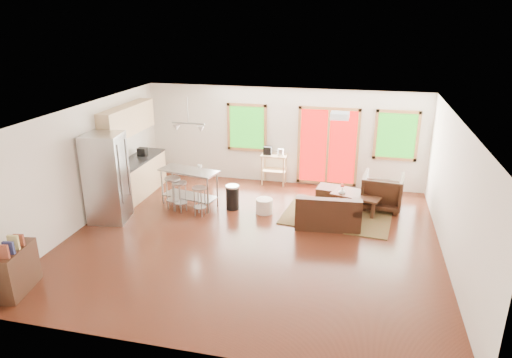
% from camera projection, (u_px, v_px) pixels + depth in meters
% --- Properties ---
extents(floor, '(7.50, 7.00, 0.02)m').
position_uv_depth(floor, '(253.00, 238.00, 9.47)').
color(floor, '#38170D').
rests_on(floor, ground).
extents(ceiling, '(7.50, 7.00, 0.02)m').
position_uv_depth(ceiling, '(252.00, 114.00, 8.59)').
color(ceiling, white).
rests_on(ceiling, ground).
extents(back_wall, '(7.50, 0.02, 2.60)m').
position_uv_depth(back_wall, '(283.00, 136.00, 12.24)').
color(back_wall, silver).
rests_on(back_wall, ground).
extents(left_wall, '(0.02, 7.00, 2.60)m').
position_uv_depth(left_wall, '(84.00, 166.00, 9.84)').
color(left_wall, silver).
rests_on(left_wall, ground).
extents(right_wall, '(0.02, 7.00, 2.60)m').
position_uv_depth(right_wall, '(455.00, 195.00, 8.21)').
color(right_wall, silver).
rests_on(right_wall, ground).
extents(front_wall, '(7.50, 0.02, 2.60)m').
position_uv_depth(front_wall, '(187.00, 270.00, 5.81)').
color(front_wall, silver).
rests_on(front_wall, ground).
extents(window_left, '(1.10, 0.05, 1.30)m').
position_uv_depth(window_left, '(247.00, 127.00, 12.35)').
color(window_left, '#196312').
rests_on(window_left, back_wall).
extents(french_doors, '(1.60, 0.05, 2.10)m').
position_uv_depth(french_doors, '(328.00, 147.00, 12.01)').
color(french_doors, '#CD0605').
rests_on(french_doors, back_wall).
extents(window_right, '(1.10, 0.05, 1.30)m').
position_uv_depth(window_right, '(396.00, 136.00, 11.50)').
color(window_right, '#196312').
rests_on(window_right, back_wall).
extents(rug, '(2.59, 2.10, 0.02)m').
position_uv_depth(rug, '(337.00, 215.00, 10.54)').
color(rug, '#38542F').
rests_on(rug, floor).
extents(loveseat, '(1.45, 0.89, 0.74)m').
position_uv_depth(loveseat, '(328.00, 214.00, 9.92)').
color(loveseat, black).
rests_on(loveseat, floor).
extents(coffee_table, '(1.26, 0.97, 0.44)m').
position_uv_depth(coffee_table, '(357.00, 196.00, 10.64)').
color(coffee_table, '#382014').
rests_on(coffee_table, floor).
extents(armchair, '(1.00, 0.95, 0.94)m').
position_uv_depth(armchair, '(383.00, 190.00, 10.80)').
color(armchair, black).
rests_on(armchair, floor).
extents(ottoman, '(0.60, 0.60, 0.36)m').
position_uv_depth(ottoman, '(328.00, 194.00, 11.35)').
color(ottoman, black).
rests_on(ottoman, floor).
extents(pouf, '(0.51, 0.51, 0.35)m').
position_uv_depth(pouf, '(264.00, 206.00, 10.63)').
color(pouf, silver).
rests_on(pouf, floor).
extents(vase, '(0.22, 0.22, 0.28)m').
position_uv_depth(vase, '(342.00, 191.00, 10.64)').
color(vase, silver).
rests_on(vase, coffee_table).
extents(book, '(0.22, 0.05, 0.29)m').
position_uv_depth(book, '(361.00, 193.00, 10.36)').
color(book, brown).
rests_on(book, coffee_table).
extents(cabinets, '(0.64, 2.24, 2.30)m').
position_uv_depth(cabinets, '(134.00, 160.00, 11.47)').
color(cabinets, tan).
rests_on(cabinets, floor).
extents(refrigerator, '(0.91, 0.89, 1.99)m').
position_uv_depth(refrigerator, '(107.00, 178.00, 10.02)').
color(refrigerator, '#B7BABC').
rests_on(refrigerator, floor).
extents(island, '(1.51, 0.86, 0.90)m').
position_uv_depth(island, '(189.00, 181.00, 10.91)').
color(island, '#B7BABC').
rests_on(island, floor).
extents(cup, '(0.13, 0.11, 0.11)m').
position_uv_depth(cup, '(200.00, 166.00, 10.76)').
color(cup, white).
rests_on(cup, island).
extents(bar_stool_a, '(0.49, 0.49, 0.79)m').
position_uv_depth(bar_stool_a, '(173.00, 186.00, 10.71)').
color(bar_stool_a, '#B7BABC').
rests_on(bar_stool_a, floor).
extents(bar_stool_b, '(0.44, 0.44, 0.73)m').
position_uv_depth(bar_stool_b, '(180.00, 190.00, 10.60)').
color(bar_stool_b, '#B7BABC').
rests_on(bar_stool_b, floor).
extents(bar_stool_c, '(0.37, 0.37, 0.69)m').
position_uv_depth(bar_stool_c, '(199.00, 195.00, 10.38)').
color(bar_stool_c, '#B7BABC').
rests_on(bar_stool_c, floor).
extents(trash_can, '(0.35, 0.35, 0.59)m').
position_uv_depth(trash_can, '(232.00, 197.00, 10.82)').
color(trash_can, black).
rests_on(trash_can, floor).
extents(kitchen_cart, '(0.69, 0.45, 1.05)m').
position_uv_depth(kitchen_cart, '(273.00, 159.00, 12.29)').
color(kitchen_cart, tan).
rests_on(kitchen_cart, floor).
extents(bookshelf, '(0.49, 0.92, 1.03)m').
position_uv_depth(bookshelf, '(16.00, 270.00, 7.52)').
color(bookshelf, '#382014').
rests_on(bookshelf, floor).
extents(ceiling_flush, '(0.35, 0.35, 0.12)m').
position_uv_depth(ceiling_flush, '(340.00, 116.00, 8.82)').
color(ceiling_flush, white).
rests_on(ceiling_flush, ceiling).
extents(pendant_light, '(0.80, 0.18, 0.79)m').
position_uv_depth(pendant_light, '(189.00, 128.00, 10.61)').
color(pendant_light, gray).
rests_on(pendant_light, ceiling).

